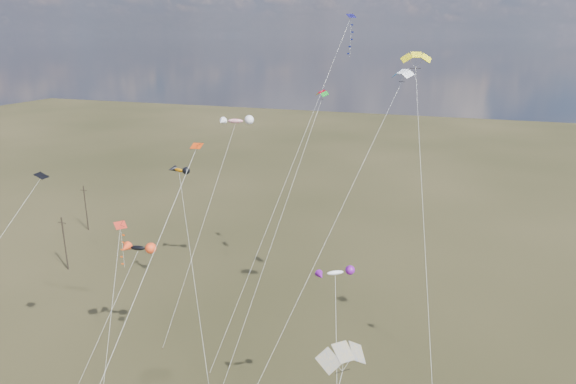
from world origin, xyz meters
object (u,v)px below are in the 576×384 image
(utility_pole_far, at_px, (86,208))
(parafoil_yellow, at_px, (417,57))
(novelty_black_orange, at_px, (138,248))
(utility_pole_near, at_px, (65,243))

(utility_pole_far, distance_m, parafoil_yellow, 65.85)
(parafoil_yellow, distance_m, novelty_black_orange, 31.81)
(parafoil_yellow, xyz_separation_m, novelty_black_orange, (-25.13, -6.25, -18.48))
(utility_pole_near, relative_size, utility_pole_far, 1.00)
(novelty_black_orange, bearing_deg, parafoil_yellow, 13.97)
(utility_pole_far, xyz_separation_m, novelty_black_orange, (30.95, -28.15, 8.19))
(novelty_black_orange, bearing_deg, utility_pole_far, 137.70)
(utility_pole_near, xyz_separation_m, utility_pole_far, (-8.00, 14.00, 0.00))
(utility_pole_near, distance_m, novelty_black_orange, 28.18)
(utility_pole_far, relative_size, parafoil_yellow, 0.25)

